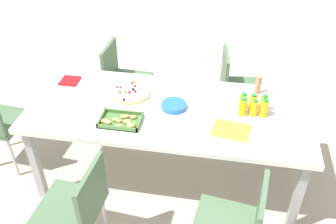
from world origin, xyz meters
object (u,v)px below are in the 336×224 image
object	(u,v)px
chair_far_right	(78,205)
fruit_pizza	(131,93)
plate_stack	(174,106)
juice_bottle_4	(254,108)
napkin_stack	(70,81)
juice_bottle_0	(264,103)
party_table	(169,115)
chair_near_left	(236,84)
juice_bottle_2	(243,101)
juice_bottle_5	(243,107)
juice_bottle_1	(253,102)
chair_far_left	(237,224)
paper_folder	(231,130)
snack_tray	(121,121)
cardboard_tube	(258,85)
juice_bottle_3	(264,108)
chair_near_right	(122,77)

from	to	relation	value
chair_far_right	fruit_pizza	distance (m)	0.99
plate_stack	juice_bottle_4	bearing A→B (deg)	-178.98
napkin_stack	juice_bottle_0	bearing A→B (deg)	175.06
party_table	chair_near_left	bearing A→B (deg)	-121.50
party_table	juice_bottle_2	size ratio (longest dim) A/B	15.92
juice_bottle_4	juice_bottle_5	xyz separation A→B (m)	(0.08, 0.00, 0.00)
chair_near_left	juice_bottle_5	size ratio (longest dim) A/B	5.66
juice_bottle_1	plate_stack	world-z (taller)	juice_bottle_1
napkin_stack	chair_far_left	bearing A→B (deg)	144.98
chair_far_right	plate_stack	world-z (taller)	chair_far_right
juice_bottle_5	napkin_stack	world-z (taller)	juice_bottle_5
juice_bottle_4	napkin_stack	size ratio (longest dim) A/B	0.92
chair_far_right	juice_bottle_4	xyz separation A→B (m)	(-1.09, -0.83, 0.32)
napkin_stack	paper_folder	size ratio (longest dim) A/B	0.58
plate_stack	party_table	bearing A→B (deg)	16.86
chair_near_left	party_table	bearing A→B (deg)	-38.82
party_table	juice_bottle_0	world-z (taller)	juice_bottle_0
chair_far_right	snack_tray	size ratio (longest dim) A/B	2.76
juice_bottle_2	chair_far_left	bearing A→B (deg)	90.78
napkin_stack	cardboard_tube	distance (m)	1.56
juice_bottle_1	juice_bottle_3	world-z (taller)	juice_bottle_3
chair_far_right	plate_stack	distance (m)	1.00
juice_bottle_1	cardboard_tube	distance (m)	0.24
party_table	chair_near_right	bearing A→B (deg)	-52.36
juice_bottle_0	snack_tray	distance (m)	1.07
chair_far_left	paper_folder	distance (m)	0.66
juice_bottle_2	cardboard_tube	size ratio (longest dim) A/B	0.88
chair_far_right	snack_tray	bearing A→B (deg)	-10.16
juice_bottle_1	juice_bottle_4	bearing A→B (deg)	96.05
juice_bottle_3	juice_bottle_4	distance (m)	0.07
juice_bottle_2	cardboard_tube	distance (m)	0.26
chair_near_left	juice_bottle_1	world-z (taller)	juice_bottle_1
juice_bottle_1	juice_bottle_2	distance (m)	0.07
chair_near_left	juice_bottle_3	size ratio (longest dim) A/B	5.63
juice_bottle_1	juice_bottle_0	bearing A→B (deg)	179.11
juice_bottle_3	snack_tray	distance (m)	1.05
juice_bottle_0	juice_bottle_3	bearing A→B (deg)	89.94
juice_bottle_1	paper_folder	bearing A→B (deg)	62.81
juice_bottle_4	fruit_pizza	xyz separation A→B (m)	(0.96, -0.12, -0.05)
chair_far_right	cardboard_tube	world-z (taller)	cardboard_tube
juice_bottle_2	juice_bottle_3	world-z (taller)	juice_bottle_3
chair_near_right	snack_tray	xyz separation A→B (m)	(-0.29, 1.02, 0.27)
party_table	chair_far_left	distance (m)	0.99
juice_bottle_1	plate_stack	size ratio (longest dim) A/B	0.70
chair_near_left	paper_folder	distance (m)	1.05
chair_near_right	plate_stack	distance (m)	1.04
fruit_pizza	paper_folder	size ratio (longest dim) A/B	1.19
juice_bottle_3	plate_stack	distance (m)	0.67
chair_far_right	juice_bottle_0	bearing A→B (deg)	-47.79
cardboard_tube	juice_bottle_1	bearing A→B (deg)	80.23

